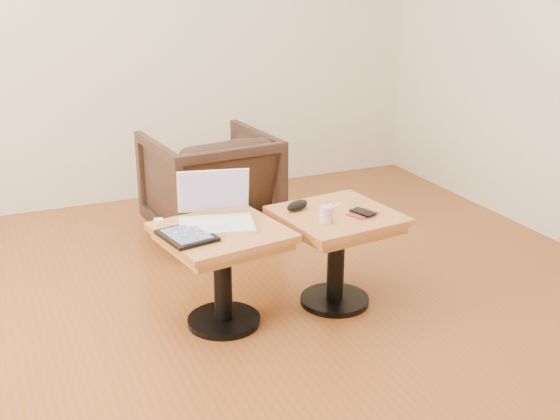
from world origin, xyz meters
name	(u,v)px	position (x,y,z in m)	size (l,w,h in m)	color
room_shell	(237,45)	(0.00, 0.00, 1.35)	(4.52, 4.52, 2.71)	brown
side_table_left	(222,253)	(-0.02, 0.20, 0.37)	(0.62, 0.62, 0.49)	black
side_table_right	(336,236)	(0.57, 0.17, 0.37)	(0.60, 0.60, 0.49)	black
laptop	(216,214)	(-0.02, 0.27, 0.54)	(0.41, 0.37, 0.24)	white
tablet	(187,235)	(-0.20, 0.16, 0.50)	(0.25, 0.29, 0.02)	black
charging_adapter	(159,221)	(-0.27, 0.37, 0.51)	(0.04, 0.04, 0.03)	white
glasses_case	(297,205)	(0.41, 0.29, 0.52)	(0.15, 0.07, 0.05)	black
striped_cup	(326,214)	(0.46, 0.07, 0.53)	(0.06, 0.06, 0.08)	#E34D84
earbuds_tangle	(337,205)	(0.62, 0.26, 0.50)	(0.08, 0.05, 0.02)	white
phone_on_sleeve	(363,213)	(0.68, 0.10, 0.50)	(0.16, 0.14, 0.02)	maroon
armchair	(210,184)	(0.29, 1.33, 0.34)	(0.72, 0.74, 0.68)	#301C16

